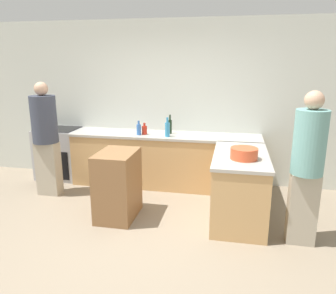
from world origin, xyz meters
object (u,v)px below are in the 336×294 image
at_px(person_at_peninsula, 307,164).
at_px(person_by_range, 46,136).
at_px(range_oven, 60,153).
at_px(wine_bottle_dark, 170,126).
at_px(mixing_bowl, 244,153).
at_px(island_table, 118,185).
at_px(dish_soap_bottle, 167,129).
at_px(hot_sauce_bottle, 144,130).
at_px(water_bottle_blue, 139,129).

bearing_deg(person_at_peninsula, person_by_range, 168.30).
relative_size(range_oven, person_by_range, 0.51).
bearing_deg(wine_bottle_dark, mixing_bowl, -47.28).
bearing_deg(mixing_bowl, island_table, -177.50).
xyz_separation_m(mixing_bowl, dish_soap_bottle, (-1.15, 1.02, 0.05)).
bearing_deg(wine_bottle_dark, hot_sauce_bottle, -159.68).
xyz_separation_m(range_oven, person_by_range, (0.23, -0.75, 0.49)).
distance_m(wine_bottle_dark, person_by_range, 1.94).
xyz_separation_m(wine_bottle_dark, person_by_range, (-1.77, -0.79, -0.06)).
height_order(range_oven, island_table, island_table).
xyz_separation_m(mixing_bowl, hot_sauce_bottle, (-1.55, 1.11, 0.01)).
xyz_separation_m(water_bottle_blue, wine_bottle_dark, (0.47, 0.20, 0.03)).
bearing_deg(dish_soap_bottle, mixing_bowl, -41.50).
distance_m(hot_sauce_bottle, water_bottle_blue, 0.10).
height_order(wine_bottle_dark, person_at_peninsula, person_at_peninsula).
relative_size(range_oven, mixing_bowl, 2.71).
distance_m(range_oven, person_at_peninsula, 4.13).
bearing_deg(person_at_peninsula, range_oven, 158.67).
xyz_separation_m(island_table, wine_bottle_dark, (0.44, 1.32, 0.56)).
distance_m(mixing_bowl, person_at_peninsula, 0.72).
bearing_deg(dish_soap_bottle, range_oven, 174.54).
relative_size(mixing_bowl, water_bottle_blue, 1.43).
height_order(person_by_range, person_at_peninsula, person_by_range).
distance_m(dish_soap_bottle, person_by_range, 1.86).
xyz_separation_m(dish_soap_bottle, person_by_range, (-1.77, -0.56, -0.06)).
relative_size(hot_sauce_bottle, wine_bottle_dark, 0.60).
bearing_deg(dish_soap_bottle, wine_bottle_dark, 91.23).
bearing_deg(range_oven, person_by_range, -72.93).
xyz_separation_m(water_bottle_blue, person_at_peninsula, (2.29, -1.33, -0.03)).
height_order(island_table, dish_soap_bottle, dish_soap_bottle).
bearing_deg(dish_soap_bottle, person_by_range, -162.56).
relative_size(water_bottle_blue, person_by_range, 0.13).
bearing_deg(range_oven, hot_sauce_bottle, -3.65).
xyz_separation_m(mixing_bowl, water_bottle_blue, (-1.63, 1.05, 0.02)).
bearing_deg(water_bottle_blue, hot_sauce_bottle, 34.88).
xyz_separation_m(mixing_bowl, person_at_peninsula, (0.66, -0.28, -0.01)).
relative_size(water_bottle_blue, wine_bottle_dark, 0.75).
relative_size(island_table, person_at_peninsula, 0.52).
height_order(hot_sauce_bottle, dish_soap_bottle, dish_soap_bottle).
relative_size(wine_bottle_dark, person_by_range, 0.18).
bearing_deg(dish_soap_bottle, water_bottle_blue, 175.93).
distance_m(hot_sauce_bottle, person_by_range, 1.52).
distance_m(hot_sauce_bottle, wine_bottle_dark, 0.42).
bearing_deg(dish_soap_bottle, person_at_peninsula, -35.56).
bearing_deg(person_by_range, water_bottle_blue, 24.51).
bearing_deg(water_bottle_blue, wine_bottle_dark, 23.04).
relative_size(range_oven, wine_bottle_dark, 2.89).
distance_m(mixing_bowl, water_bottle_blue, 1.94).
distance_m(dish_soap_bottle, person_at_peninsula, 2.24).
height_order(island_table, mixing_bowl, mixing_bowl).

